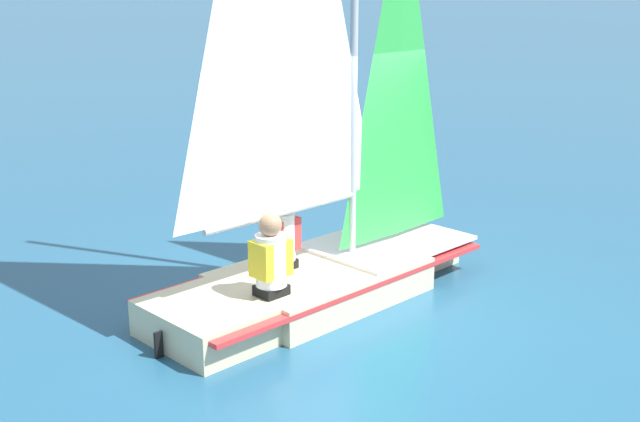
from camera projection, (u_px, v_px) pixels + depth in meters
name	position (u px, v px, depth m)	size (l,w,h in m)	color
ground_plane	(320.00, 297.00, 8.50)	(260.00, 260.00, 0.00)	#235675
sailboat_main	(320.00, 208.00, 8.22)	(3.62, 3.69, 6.12)	beige
sailor_helm	(281.00, 243.00, 8.26)	(0.42, 0.43, 1.16)	black
sailor_crew	(271.00, 269.00, 7.56)	(0.42, 0.43, 1.16)	black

